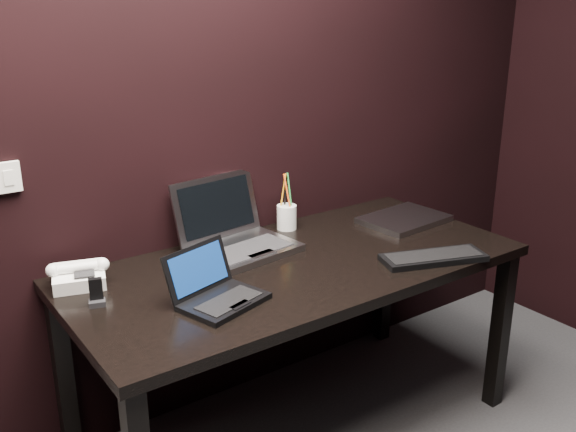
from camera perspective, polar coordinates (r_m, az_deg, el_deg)
wall_back at (r=2.43m, az=-10.63°, el=9.70°), size 4.00×0.00×4.00m
desk at (r=2.43m, az=0.81°, el=-5.76°), size 1.70×0.80×0.74m
netbook at (r=2.09m, az=-6.36°, el=-6.72°), size 0.32×0.30×0.17m
silver_laptop at (r=2.49m, az=-4.58°, el=-1.94°), size 0.43×0.40×0.27m
ext_keyboard at (r=2.46m, az=12.80°, el=-3.61°), size 0.42×0.26×0.03m
closed_laptop at (r=2.85m, az=10.28°, el=-0.28°), size 0.38×0.29×0.02m
desk_phone at (r=2.30m, az=-18.10°, el=-5.06°), size 0.21×0.20×0.10m
mobile_phone at (r=2.15m, az=-16.66°, el=-6.75°), size 0.06×0.06×0.09m
pen_cup at (r=2.71m, az=-0.12°, el=-0.00°), size 0.09×0.09×0.24m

